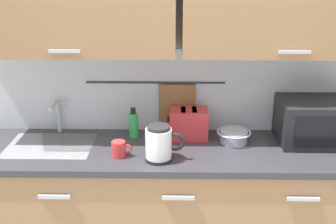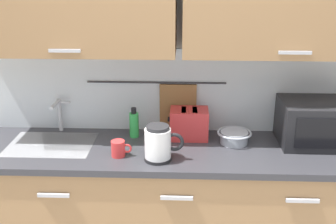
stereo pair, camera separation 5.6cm
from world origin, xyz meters
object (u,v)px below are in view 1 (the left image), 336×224
object	(u,v)px
microwave	(316,121)
mixing_bowl	(234,136)
dish_soap_bottle	(133,124)
mug_near_sink	(119,149)
toaster	(189,123)
electric_kettle	(159,144)

from	to	relation	value
microwave	mixing_bowl	world-z (taller)	microwave
dish_soap_bottle	mug_near_sink	size ratio (longest dim) A/B	1.63
microwave	mixing_bowl	xyz separation A→B (m)	(-0.51, -0.02, -0.09)
microwave	dish_soap_bottle	distance (m)	1.14
mixing_bowl	microwave	bearing A→B (deg)	2.53
dish_soap_bottle	mug_near_sink	bearing A→B (deg)	-101.10
microwave	mixing_bowl	distance (m)	0.52
microwave	toaster	world-z (taller)	microwave
dish_soap_bottle	microwave	bearing A→B (deg)	-2.78
mixing_bowl	dish_soap_bottle	bearing A→B (deg)	172.97
electric_kettle	dish_soap_bottle	world-z (taller)	electric_kettle
electric_kettle	mug_near_sink	size ratio (longest dim) A/B	1.89
electric_kettle	mug_near_sink	xyz separation A→B (m)	(-0.23, 0.04, -0.05)
electric_kettle	toaster	bearing A→B (deg)	61.94
microwave	mug_near_sink	distance (m)	1.22
microwave	mixing_bowl	size ratio (longest dim) A/B	2.15
electric_kettle	mug_near_sink	distance (m)	0.24
dish_soap_bottle	toaster	xyz separation A→B (m)	(0.35, -0.00, 0.01)
mug_near_sink	microwave	bearing A→B (deg)	11.11
electric_kettle	mixing_bowl	xyz separation A→B (m)	(0.45, 0.25, -0.06)
microwave	mug_near_sink	world-z (taller)	microwave
dish_soap_bottle	mixing_bowl	bearing A→B (deg)	-7.03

